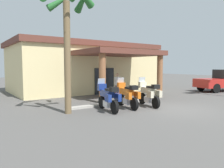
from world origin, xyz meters
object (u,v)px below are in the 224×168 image
Objects in this scene: motel_building at (85,67)px; motorcycle_blue at (108,97)px; pickup_truck_red at (224,81)px; motorcycle_orange at (128,95)px; pedestrian at (117,83)px; palm_tree_roadside at (67,15)px; motorcycle_cream at (149,94)px.

motel_building is 9.93m from motorcycle_blue.
motel_building reaches higher than pickup_truck_red.
pedestrian reaches higher than motorcycle_orange.
motorcycle_blue is 13.56m from pickup_truck_red.
palm_tree_roadside reaches higher than pedestrian.
motorcycle_orange is at bearing 92.73° from motorcycle_cream.
palm_tree_roadside is at bearing -122.36° from motel_building.
motorcycle_cream is (1.34, -0.25, 0.00)m from motorcycle_orange.
palm_tree_roadside reaches higher than motel_building.
palm_tree_roadside is (-1.90, 0.54, 3.90)m from motorcycle_blue.
pedestrian is 10.53m from pickup_truck_red.
motorcycle_blue is (-3.25, -9.27, -1.48)m from motel_building.
motorcycle_cream is 6.05m from palm_tree_roadside.
motel_building is 9.51m from motorcycle_cream.
motorcycle_cream is at bearing -124.51° from pedestrian.
motel_building is at bearing -11.38° from motorcycle_blue.
pickup_truck_red is 0.89× the size of palm_tree_roadside.
motorcycle_blue and motorcycle_cream have the same top height.
palm_tree_roadside reaches higher than pickup_truck_red.
motorcycle_cream is 3.83m from pedestrian.
pickup_truck_red is at bearing -38.61° from motel_building.
palm_tree_roadside is at bearing 94.99° from motorcycle_cream.
motel_building is at bearing 60.98° from pedestrian.
motel_building is 10.41m from palm_tree_roadside.
pedestrian is (3.13, 3.67, 0.32)m from motorcycle_blue.
motel_building is at bearing 9.67° from motorcycle_cream.
pedestrian reaches higher than motorcycle_blue.
motorcycle_cream is at bearing -95.29° from motel_building.
motorcycle_blue is at bearing -111.12° from motel_building.
motorcycle_orange is at bearing -7.22° from palm_tree_roadside.
motorcycle_orange is 1.36m from motorcycle_cream.
motorcycle_blue is 0.40× the size of pickup_truck_red.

